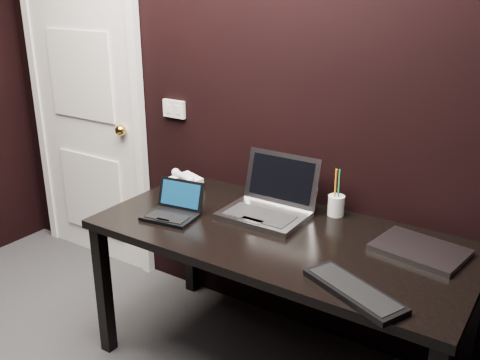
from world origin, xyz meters
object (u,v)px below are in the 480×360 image
Objects in this scene: door at (86,107)px; desk_phone at (184,182)px; netbook at (173,210)px; closed_laptop at (420,250)px; pen_cup at (336,205)px; ext_keyboard at (354,291)px; mobile_phone at (173,191)px; desk at (279,248)px; silver_laptop at (268,205)px.

desk_phone is (0.94, -0.17, -0.27)m from door.
netbook is at bearing -23.82° from door.
pen_cup is (-0.45, 0.16, 0.04)m from closed_laptop.
ext_keyboard is 1.20m from mobile_phone.
door reaches higher than closed_laptop.
netbook is 0.69× the size of closed_laptop.
desk_phone is (-0.71, 0.20, 0.11)m from desk.
netbook is 1.00m from ext_keyboard.
desk_phone is (-0.57, 0.06, -0.01)m from silver_laptop.
door reaches higher than netbook.
silver_laptop reaches higher than desk_phone.
desk is 0.24m from silver_laptop.
closed_laptop is at bearing 0.95° from silver_laptop.
ext_keyboard is at bearing -35.38° from silver_laptop.
pen_cup is (1.78, -0.06, -0.25)m from door.
pen_cup reaches higher than closed_laptop.
desk is at bearing 13.59° from netbook.
door is at bearing 167.18° from desk.
closed_laptop is (1.10, 0.28, -0.02)m from netbook.
netbook is 0.24m from mobile_phone.
desk_phone is at bearing 173.94° from silver_laptop.
silver_laptop is 1.88× the size of desk_phone.
desk is 0.75m from desk_phone.
pen_cup is (0.27, 0.18, 0.00)m from silver_laptop.
ext_keyboard is (0.99, -0.17, -0.02)m from netbook.
closed_laptop is (0.58, 0.15, 0.09)m from desk.
door reaches higher than desk.
pen_cup is at bearing 34.51° from netbook.
mobile_phone reaches higher than desk_phone.
mobile_phone is (-0.67, 0.06, 0.12)m from desk.
desk is 8.06× the size of desk_phone.
mobile_phone is (-1.25, -0.10, 0.03)m from closed_laptop.
silver_laptop is at bearing 9.18° from mobile_phone.
desk is 0.37m from pen_cup.
mobile_phone is (-0.53, -0.09, -0.01)m from silver_laptop.
pen_cup is (0.84, 0.12, 0.02)m from desk_phone.
closed_laptop is 3.90× the size of mobile_phone.
door reaches higher than desk_phone.
door reaches higher than ext_keyboard.
door is at bearing 162.48° from ext_keyboard.
silver_laptop is (0.37, 0.27, 0.02)m from netbook.
ext_keyboard is 0.70m from pen_cup.
door is 1.73m from desk.
desk_phone is 0.15m from mobile_phone.
desk_phone is at bearing 177.85° from closed_laptop.
closed_laptop reaches higher than desk.
desk_phone is (-1.18, 0.50, 0.02)m from ext_keyboard.
desk is 6.25× the size of netbook.
silver_laptop is (1.51, -0.23, -0.25)m from door.
closed_laptop is (0.72, 0.01, -0.04)m from silver_laptop.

